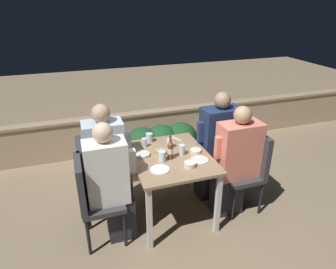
{
  "coord_description": "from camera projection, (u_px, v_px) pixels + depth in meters",
  "views": [
    {
      "loc": [
        -0.92,
        -2.67,
        2.3
      ],
      "look_at": [
        0.0,
        0.08,
        0.97
      ],
      "focal_mm": 32.0,
      "sensor_mm": 36.0,
      "label": 1
    }
  ],
  "objects": [
    {
      "name": "person_navy_jumper",
      "position": [
        217.0,
        146.0,
        3.58
      ],
      "size": [
        0.5,
        0.26,
        1.34
      ],
      "color": "#282833",
      "rests_on": "ground_plane"
    },
    {
      "name": "potted_plant",
      "position": [
        223.0,
        147.0,
        4.19
      ],
      "size": [
        0.31,
        0.31,
        0.64
      ],
      "color": "brown",
      "rests_on": "ground_plane"
    },
    {
      "name": "fork_0",
      "position": [
        177.0,
        139.0,
        3.59
      ],
      "size": [
        0.09,
        0.16,
        0.01
      ],
      "color": "silver",
      "rests_on": "dining_table"
    },
    {
      "name": "dining_table",
      "position": [
        170.0,
        164.0,
        3.25
      ],
      "size": [
        0.83,
        1.01,
        0.75
      ],
      "color": "#937556",
      "rests_on": "ground_plane"
    },
    {
      "name": "glass_cup_0",
      "position": [
        182.0,
        150.0,
        3.21
      ],
      "size": [
        0.06,
        0.06,
        0.12
      ],
      "color": "silver",
      "rests_on": "dining_table"
    },
    {
      "name": "planter_hedge",
      "position": [
        162.0,
        146.0,
        4.22
      ],
      "size": [
        1.03,
        0.47,
        0.7
      ],
      "color": "brown",
      "rests_on": "ground_plane"
    },
    {
      "name": "glass_cup_2",
      "position": [
        162.0,
        156.0,
        3.09
      ],
      "size": [
        0.08,
        0.08,
        0.11
      ],
      "color": "silver",
      "rests_on": "dining_table"
    },
    {
      "name": "bowl_2",
      "position": [
        196.0,
        151.0,
        3.28
      ],
      "size": [
        0.12,
        0.12,
        0.04
      ],
      "color": "silver",
      "rests_on": "dining_table"
    },
    {
      "name": "ground_plane",
      "position": [
        170.0,
        212.0,
        3.52
      ],
      "size": [
        16.0,
        16.0,
        0.0
      ],
      "primitive_type": "plane",
      "color": "#847056"
    },
    {
      "name": "glass_cup_3",
      "position": [
        144.0,
        143.0,
        3.38
      ],
      "size": [
        0.06,
        0.06,
        0.1
      ],
      "color": "silver",
      "rests_on": "dining_table"
    },
    {
      "name": "beer_bottle",
      "position": [
        170.0,
        150.0,
        3.11
      ],
      "size": [
        0.06,
        0.06,
        0.27
      ],
      "color": "brown",
      "rests_on": "dining_table"
    },
    {
      "name": "chair_left_far",
      "position": [
        91.0,
        174.0,
        3.21
      ],
      "size": [
        0.42,
        0.41,
        0.95
      ],
      "color": "#333338",
      "rests_on": "ground_plane"
    },
    {
      "name": "parapet_wall",
      "position": [
        136.0,
        131.0,
        4.87
      ],
      "size": [
        9.0,
        0.18,
        0.63
      ],
      "color": "tan",
      "rests_on": "ground_plane"
    },
    {
      "name": "person_blue_shirt",
      "position": [
        109.0,
        163.0,
        3.22
      ],
      "size": [
        0.49,
        0.26,
        1.34
      ],
      "color": "#282833",
      "rests_on": "ground_plane"
    },
    {
      "name": "plate_1",
      "position": [
        199.0,
        160.0,
        3.12
      ],
      "size": [
        0.19,
        0.19,
        0.01
      ],
      "color": "silver",
      "rests_on": "dining_table"
    },
    {
      "name": "chair_left_near",
      "position": [
        91.0,
        194.0,
        2.88
      ],
      "size": [
        0.42,
        0.41,
        0.95
      ],
      "color": "#333338",
      "rests_on": "ground_plane"
    },
    {
      "name": "chair_right_far",
      "position": [
        230.0,
        152.0,
        3.68
      ],
      "size": [
        0.42,
        0.41,
        0.95
      ],
      "color": "#333338",
      "rests_on": "ground_plane"
    },
    {
      "name": "bowl_0",
      "position": [
        142.0,
        154.0,
        3.2
      ],
      "size": [
        0.16,
        0.16,
        0.03
      ],
      "color": "beige",
      "rests_on": "dining_table"
    },
    {
      "name": "person_white_polo",
      "position": [
        111.0,
        183.0,
        2.9
      ],
      "size": [
        0.48,
        0.26,
        1.3
      ],
      "color": "#282833",
      "rests_on": "ground_plane"
    },
    {
      "name": "person_coral_top",
      "position": [
        235.0,
        162.0,
        3.3
      ],
      "size": [
        0.51,
        0.26,
        1.29
      ],
      "color": "#282833",
      "rests_on": "ground_plane"
    },
    {
      "name": "chair_right_near",
      "position": [
        250.0,
        165.0,
        3.39
      ],
      "size": [
        0.42,
        0.41,
        0.95
      ],
      "color": "#333338",
      "rests_on": "ground_plane"
    },
    {
      "name": "glass_cup_4",
      "position": [
        149.0,
        138.0,
        3.5
      ],
      "size": [
        0.08,
        0.08,
        0.11
      ],
      "color": "silver",
      "rests_on": "dining_table"
    },
    {
      "name": "plate_0",
      "position": [
        160.0,
        169.0,
        2.95
      ],
      "size": [
        0.19,
        0.19,
        0.01
      ],
      "color": "white",
      "rests_on": "dining_table"
    },
    {
      "name": "bowl_1",
      "position": [
        190.0,
        164.0,
        2.99
      ],
      "size": [
        0.12,
        0.12,
        0.05
      ],
      "color": "silver",
      "rests_on": "dining_table"
    },
    {
      "name": "glass_cup_1",
      "position": [
        169.0,
        143.0,
        3.36
      ],
      "size": [
        0.06,
        0.06,
        0.11
      ],
      "color": "silver",
      "rests_on": "dining_table"
    },
    {
      "name": "bowl_3",
      "position": [
        161.0,
        152.0,
        3.24
      ],
      "size": [
        0.11,
        0.11,
        0.05
      ],
      "color": "tan",
      "rests_on": "dining_table"
    }
  ]
}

